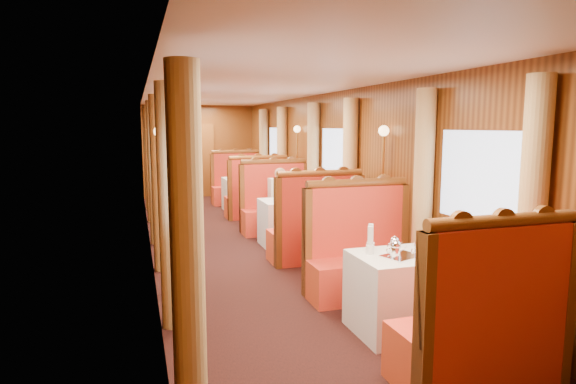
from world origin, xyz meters
name	(u,v)px	position (x,y,z in m)	size (l,w,h in m)	color
floor	(249,248)	(0.00, 0.00, 0.00)	(3.00, 12.00, 0.01)	black
ceiling	(247,89)	(0.00, 0.00, 2.50)	(3.00, 12.00, 0.01)	silver
wall_far	(199,151)	(0.00, 6.00, 1.25)	(3.00, 2.50, 0.01)	brown
wall_left	(149,173)	(-1.50, 0.00, 1.25)	(12.00, 2.50, 0.01)	brown
wall_right	(336,168)	(1.50, 0.00, 1.25)	(12.00, 2.50, 0.01)	brown
doorway_far	(200,160)	(0.00, 5.97, 1.00)	(0.80, 0.04, 2.00)	brown
table_near	(409,292)	(0.75, -3.50, 0.38)	(1.05, 0.72, 0.75)	white
banquette_near_fwd	(482,330)	(0.75, -4.51, 0.42)	(1.30, 0.55, 1.34)	red
banquette_near_aft	(361,259)	(0.75, -2.49, 0.42)	(1.30, 0.55, 1.34)	red
table_mid	(293,222)	(0.75, 0.00, 0.38)	(1.05, 0.72, 0.75)	white
banquette_mid_fwd	(316,232)	(0.75, -1.01, 0.42)	(1.30, 0.55, 1.34)	red
banquette_mid_aft	(276,209)	(0.75, 1.01, 0.42)	(1.30, 0.55, 1.34)	red
table_far	(246,194)	(0.75, 3.50, 0.38)	(1.05, 0.72, 0.75)	white
banquette_far_fwd	(257,198)	(0.75, 2.49, 0.42)	(1.30, 0.55, 1.34)	red
banquette_far_aft	(238,187)	(0.75, 4.51, 0.42)	(1.30, 0.55, 1.34)	red
tea_tray	(401,256)	(0.62, -3.57, 0.76)	(0.34, 0.26, 0.01)	silver
teapot_left	(395,252)	(0.53, -3.61, 0.82)	(0.16, 0.12, 0.13)	silver
teapot_right	(419,252)	(0.75, -3.65, 0.81)	(0.15, 0.11, 0.12)	silver
teapot_back	(394,247)	(0.62, -3.42, 0.81)	(0.15, 0.11, 0.12)	silver
fruit_plate	(446,253)	(1.04, -3.64, 0.77)	(0.22, 0.22, 0.05)	white
cup_inboard	(370,243)	(0.39, -3.38, 0.86)	(0.08, 0.08, 0.26)	white
cup_outboard	(371,240)	(0.45, -3.29, 0.86)	(0.08, 0.08, 0.26)	white
rose_vase_mid	(294,189)	(0.76, 0.01, 0.93)	(0.06, 0.06, 0.36)	silver
rose_vase_far	(247,170)	(0.76, 3.50, 0.93)	(0.06, 0.06, 0.36)	silver
window_left_near	(162,190)	(-1.49, -3.50, 1.45)	(1.20, 0.90, 0.01)	#96ADCE
curtain_left_near_a	(187,247)	(-1.38, -4.28, 1.18)	(0.22, 0.22, 2.35)	tan
curtain_left_near_b	(170,208)	(-1.38, -2.72, 1.18)	(0.22, 0.22, 2.35)	tan
window_right_near	(479,177)	(1.49, -3.50, 1.45)	(1.20, 0.90, 0.01)	#96ADCE
curtain_right_near_a	(532,221)	(1.38, -4.28, 1.18)	(0.22, 0.22, 2.35)	tan
curtain_right_near_b	(423,195)	(1.38, -2.72, 1.18)	(0.22, 0.22, 2.35)	tan
window_left_mid	(149,160)	(-1.49, 0.00, 1.45)	(1.20, 0.90, 0.01)	#96ADCE
curtain_left_mid_a	(160,184)	(-1.38, -0.78, 1.18)	(0.22, 0.22, 2.35)	tan
curtain_left_mid_b	(155,173)	(-1.38, 0.78, 1.18)	(0.22, 0.22, 2.35)	tan
window_right_mid	(336,156)	(1.49, 0.00, 1.45)	(1.20, 0.90, 0.01)	#96ADCE
curtain_right_mid_a	(350,177)	(1.38, -0.78, 1.18)	(0.22, 0.22, 2.35)	tan
curtain_right_mid_b	(313,169)	(1.38, 0.78, 1.18)	(0.22, 0.22, 2.35)	tan
window_left_far	(144,149)	(-1.49, 3.50, 1.45)	(1.20, 0.90, 0.01)	#96ADCE
curtain_left_far_a	(151,164)	(-1.38, 2.72, 1.18)	(0.22, 0.22, 2.35)	tan
curtain_left_far_b	(149,159)	(-1.38, 4.28, 1.18)	(0.22, 0.22, 2.35)	tan
window_right_far	(277,147)	(1.49, 3.50, 1.45)	(1.20, 0.90, 0.01)	#96ADCE
curtain_right_far_a	(282,161)	(1.38, 2.72, 1.18)	(0.22, 0.22, 2.35)	tan
curtain_right_far_b	(264,157)	(1.38, 4.28, 1.18)	(0.22, 0.22, 2.35)	tan
sconce_left_fore	(162,176)	(-1.40, -1.75, 1.38)	(0.14, 0.14, 1.95)	#BF8C3F
sconce_right_fore	(383,169)	(1.40, -1.75, 1.38)	(0.14, 0.14, 1.95)	#BF8C3F
sconce_left_aft	(151,157)	(-1.40, 1.75, 1.38)	(0.14, 0.14, 1.95)	#BF8C3F
sconce_right_aft	(297,154)	(1.40, 1.75, 1.38)	(0.14, 0.14, 1.95)	#BF8C3F
steward	(185,194)	(-0.93, 0.64, 0.84)	(0.61, 0.40, 1.68)	navy
passenger	(281,194)	(0.75, 0.72, 0.74)	(0.40, 0.44, 0.76)	beige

